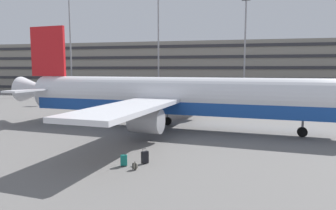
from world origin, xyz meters
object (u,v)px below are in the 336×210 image
(suitcase_orange, at_px, (124,160))
(suitcase_black, at_px, (145,157))
(backpack_silver, at_px, (135,166))
(airliner, at_px, (170,98))

(suitcase_orange, xyz_separation_m, suitcase_black, (1.16, 0.79, 0.05))
(suitcase_orange, xyz_separation_m, backpack_silver, (0.93, -0.54, -0.16))
(suitcase_orange, bearing_deg, suitcase_black, 34.38)
(airliner, height_order, suitcase_orange, airliner)
(suitcase_orange, relative_size, suitcase_black, 0.83)
(airliner, xyz_separation_m, suitcase_orange, (-0.23, -13.12, -2.86))
(suitcase_black, xyz_separation_m, backpack_silver, (-0.24, -1.34, -0.20))
(airliner, height_order, suitcase_black, airliner)
(suitcase_orange, relative_size, backpack_silver, 1.56)
(suitcase_orange, bearing_deg, airliner, 89.01)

